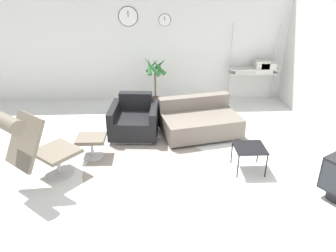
{
  "coord_description": "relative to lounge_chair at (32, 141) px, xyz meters",
  "views": [
    {
      "loc": [
        -0.14,
        -4.47,
        2.82
      ],
      "look_at": [
        0.05,
        0.3,
        0.55
      ],
      "focal_mm": 35.0,
      "sensor_mm": 36.0,
      "label": 1
    }
  ],
  "objects": [
    {
      "name": "armchair_red",
      "position": [
        1.31,
        1.55,
        -0.42
      ],
      "size": [
        0.92,
        0.91,
        0.74
      ],
      "rotation": [
        0.0,
        0.0,
        3.07
      ],
      "color": "silver",
      "rests_on": "ground_plane"
    },
    {
      "name": "round_rug",
      "position": [
        1.6,
        0.34,
        -0.7
      ],
      "size": [
        2.08,
        2.08,
        0.01
      ],
      "color": "gray",
      "rests_on": "ground_plane"
    },
    {
      "name": "ottoman",
      "position": [
        0.64,
        0.76,
        -0.43
      ],
      "size": [
        0.47,
        0.4,
        0.37
      ],
      "color": "#BCBCC1",
      "rests_on": "ground_plane"
    },
    {
      "name": "shelf_unit",
      "position": [
        4.06,
        3.23,
        0.1
      ],
      "size": [
        1.12,
        0.28,
        1.79
      ],
      "color": "#BCBCC1",
      "rests_on": "ground_plane"
    },
    {
      "name": "potted_plant",
      "position": [
        1.71,
        2.88,
        -0.13
      ],
      "size": [
        0.56,
        0.57,
        1.21
      ],
      "color": "silver",
      "rests_on": "ground_plane"
    },
    {
      "name": "lounge_chair",
      "position": [
        0.0,
        0.0,
        0.0
      ],
      "size": [
        1.06,
        1.11,
        1.18
      ],
      "rotation": [
        0.0,
        0.0,
        -0.7
      ],
      "color": "#BCBCC1",
      "rests_on": "ground_plane"
    },
    {
      "name": "wall_back",
      "position": [
        1.85,
        3.51,
        0.7
      ],
      "size": [
        12.0,
        0.09,
        2.8
      ],
      "color": "silver",
      "rests_on": "ground_plane"
    },
    {
      "name": "ground_plane",
      "position": [
        1.85,
        0.43,
        -0.7
      ],
      "size": [
        12.0,
        12.0,
        0.0
      ],
      "primitive_type": "plane",
      "color": "silver"
    },
    {
      "name": "couch_low",
      "position": [
        2.53,
        1.55,
        -0.46
      ],
      "size": [
        1.58,
        1.23,
        0.65
      ],
      "rotation": [
        0.0,
        0.0,
        3.36
      ],
      "color": "black",
      "rests_on": "ground_plane"
    },
    {
      "name": "side_table",
      "position": [
        3.13,
        0.25,
        -0.33
      ],
      "size": [
        0.47,
        0.47,
        0.4
      ],
      "color": "black",
      "rests_on": "ground_plane"
    }
  ]
}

